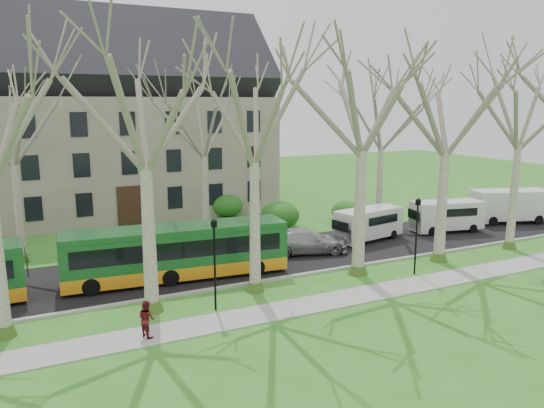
{
  "coord_description": "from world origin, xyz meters",
  "views": [
    {
      "loc": [
        -13.97,
        -23.37,
        9.67
      ],
      "look_at": [
        -1.08,
        3.0,
        3.97
      ],
      "focal_mm": 35.0,
      "sensor_mm": 36.0,
      "label": 1
    }
  ],
  "objects_px": {
    "van_a": "(368,224)",
    "pedestrian_b": "(147,319)",
    "sedan": "(305,241)",
    "van_c": "(510,206)",
    "bus_follow": "(177,252)",
    "van_b": "(447,216)"
  },
  "relations": [
    {
      "from": "van_b",
      "to": "van_c",
      "type": "xyz_separation_m",
      "value": [
        6.77,
        0.09,
        0.16
      ]
    },
    {
      "from": "bus_follow",
      "to": "van_a",
      "type": "height_order",
      "value": "bus_follow"
    },
    {
      "from": "van_c",
      "to": "pedestrian_b",
      "type": "height_order",
      "value": "van_c"
    },
    {
      "from": "van_c",
      "to": "pedestrian_b",
      "type": "xyz_separation_m",
      "value": [
        -31.1,
        -8.31,
        -0.54
      ]
    },
    {
      "from": "van_c",
      "to": "pedestrian_b",
      "type": "bearing_deg",
      "value": -146.03
    },
    {
      "from": "sedan",
      "to": "van_a",
      "type": "height_order",
      "value": "van_a"
    },
    {
      "from": "pedestrian_b",
      "to": "sedan",
      "type": "bearing_deg",
      "value": -77.83
    },
    {
      "from": "van_a",
      "to": "pedestrian_b",
      "type": "distance_m",
      "value": 19.65
    },
    {
      "from": "van_a",
      "to": "van_c",
      "type": "relative_size",
      "value": 0.85
    },
    {
      "from": "van_a",
      "to": "van_c",
      "type": "bearing_deg",
      "value": -12.15
    },
    {
      "from": "sedan",
      "to": "van_c",
      "type": "distance_m",
      "value": 19.09
    },
    {
      "from": "pedestrian_b",
      "to": "van_c",
      "type": "bearing_deg",
      "value": -96.1
    },
    {
      "from": "van_a",
      "to": "pedestrian_b",
      "type": "xyz_separation_m",
      "value": [
        -17.59,
        -8.75,
        -0.34
      ]
    },
    {
      "from": "bus_follow",
      "to": "van_b",
      "type": "bearing_deg",
      "value": 9.28
    },
    {
      "from": "sedan",
      "to": "van_b",
      "type": "height_order",
      "value": "van_b"
    },
    {
      "from": "van_c",
      "to": "sedan",
      "type": "bearing_deg",
      "value": -159.69
    },
    {
      "from": "bus_follow",
      "to": "van_b",
      "type": "xyz_separation_m",
      "value": [
        21.1,
        1.55,
        -0.36
      ]
    },
    {
      "from": "pedestrian_b",
      "to": "van_a",
      "type": "bearing_deg",
      "value": -84.62
    },
    {
      "from": "bus_follow",
      "to": "pedestrian_b",
      "type": "height_order",
      "value": "bus_follow"
    },
    {
      "from": "van_b",
      "to": "pedestrian_b",
      "type": "xyz_separation_m",
      "value": [
        -24.33,
        -8.22,
        -0.38
      ]
    },
    {
      "from": "bus_follow",
      "to": "van_a",
      "type": "distance_m",
      "value": 14.51
    },
    {
      "from": "bus_follow",
      "to": "sedan",
      "type": "height_order",
      "value": "bus_follow"
    }
  ]
}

